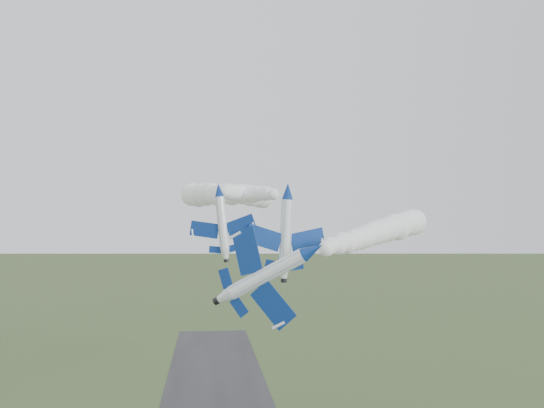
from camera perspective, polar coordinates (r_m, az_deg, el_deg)
The scene contains 6 objects.
jet_lead at distance 63.80m, azimuth 3.88°, elevation -4.32°, with size 7.98×13.26×10.18m.
smoke_trail_jet_lead at distance 104.52m, azimuth 10.51°, elevation -2.49°, with size 5.43×76.70×5.43m, color silver, non-canonical shape.
jet_pair_left at distance 86.28m, azimuth -5.05°, elevation 1.35°, with size 9.52×11.23×2.83m.
smoke_trail_jet_pair_left at distance 118.37m, azimuth -2.13°, elevation 0.81°, with size 4.70×59.64×4.70m, color silver, non-canonical shape.
jet_pair_right at distance 86.97m, azimuth 1.51°, elevation 1.23°, with size 12.12×14.23×3.55m.
smoke_trail_jet_pair_right at distance 124.25m, azimuth -4.70°, elevation 0.90°, with size 5.58×70.67×5.58m, color silver, non-canonical shape.
Camera 1 is at (-2.49, -64.11, 36.31)m, focal length 40.00 mm.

